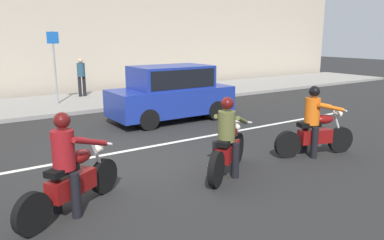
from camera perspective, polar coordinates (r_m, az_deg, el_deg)
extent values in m
plane|color=#242424|center=(8.51, -7.15, -6.17)|extent=(80.00, 80.00, 0.00)
cube|color=gray|center=(15.85, -20.37, 2.22)|extent=(40.00, 4.40, 0.14)
cube|color=silver|center=(9.08, -12.97, -5.16)|extent=(18.00, 0.14, 0.01)
cylinder|color=black|center=(8.25, 6.90, -4.29)|extent=(0.63, 0.48, 0.68)
cylinder|color=black|center=(6.95, 3.73, -7.52)|extent=(0.63, 0.48, 0.68)
cylinder|color=silver|center=(8.05, 6.73, -2.33)|extent=(0.31, 0.23, 0.71)
cube|color=maroon|center=(7.55, 5.48, -4.76)|extent=(0.81, 0.67, 0.32)
ellipsoid|color=maroon|center=(7.66, 6.01, -1.87)|extent=(0.53, 0.47, 0.22)
cube|color=black|center=(7.32, 5.11, -3.36)|extent=(0.57, 0.49, 0.10)
cylinder|color=silver|center=(7.92, 6.68, -0.19)|extent=(0.42, 0.60, 0.04)
sphere|color=silver|center=(8.03, 6.81, -1.04)|extent=(0.17, 0.17, 0.17)
cylinder|color=silver|center=(7.36, 3.58, -6.18)|extent=(0.62, 0.45, 0.07)
cylinder|color=black|center=(7.41, 6.63, -6.18)|extent=(0.21, 0.21, 0.70)
cylinder|color=black|center=(7.52, 3.68, -5.84)|extent=(0.21, 0.21, 0.70)
cylinder|color=brown|center=(7.30, 5.30, -0.96)|extent=(0.47, 0.47, 0.60)
cylinder|color=brown|center=(7.53, 7.64, -0.03)|extent=(0.62, 0.46, 0.30)
cylinder|color=brown|center=(7.65, 4.45, 0.24)|extent=(0.62, 0.46, 0.30)
sphere|color=tan|center=(7.23, 5.41, 2.31)|extent=(0.20, 0.20, 0.20)
sphere|color=#510F0F|center=(7.22, 5.42, 2.55)|extent=(0.25, 0.25, 0.25)
cylinder|color=black|center=(6.87, -13.28, -8.33)|extent=(0.59, 0.42, 0.62)
cylinder|color=black|center=(5.83, -23.20, -13.02)|extent=(0.59, 0.42, 0.62)
cylinder|color=silver|center=(6.67, -14.07, -5.91)|extent=(0.32, 0.23, 0.75)
cube|color=maroon|center=(6.27, -17.88, -9.34)|extent=(0.89, 0.69, 0.32)
ellipsoid|color=maroon|center=(6.29, -16.76, -5.39)|extent=(0.54, 0.45, 0.22)
cube|color=black|center=(6.05, -19.23, -7.30)|extent=(0.57, 0.47, 0.10)
cylinder|color=silver|center=(6.53, -14.56, -3.22)|extent=(0.39, 0.62, 0.04)
sphere|color=silver|center=(6.63, -14.05, -4.22)|extent=(0.17, 0.17, 0.17)
cylinder|color=silver|center=(6.23, -20.81, -10.92)|extent=(0.64, 0.42, 0.07)
cylinder|color=black|center=(6.08, -17.32, -10.91)|extent=(0.21, 0.21, 0.72)
cylinder|color=black|center=(6.34, -20.04, -10.12)|extent=(0.21, 0.21, 0.72)
cylinder|color=maroon|center=(5.99, -19.05, -4.37)|extent=(0.47, 0.47, 0.61)
cylinder|color=maroon|center=(6.09, -15.21, -3.22)|extent=(0.70, 0.47, 0.33)
cylinder|color=maroon|center=(6.38, -18.24, -2.71)|extent=(0.70, 0.47, 0.33)
sphere|color=tan|center=(5.90, -19.21, -0.35)|extent=(0.20, 0.20, 0.20)
sphere|color=#510F0F|center=(5.89, -19.23, -0.06)|extent=(0.25, 0.25, 0.25)
cylinder|color=black|center=(9.63, 21.68, -2.80)|extent=(0.63, 0.30, 0.63)
cylinder|color=black|center=(8.84, 14.38, -3.63)|extent=(0.63, 0.30, 0.63)
cylinder|color=silver|center=(9.47, 21.30, -0.60)|extent=(0.38, 0.17, 0.83)
cube|color=maroon|center=(9.18, 18.25, -2.36)|extent=(0.83, 0.50, 0.32)
ellipsoid|color=maroon|center=(9.21, 19.54, 0.11)|extent=(0.53, 0.37, 0.22)
cube|color=black|center=(9.01, 17.43, -0.67)|extent=(0.57, 0.38, 0.10)
cylinder|color=silver|center=(9.35, 21.20, 1.69)|extent=(0.25, 0.68, 0.04)
sphere|color=silver|center=(9.43, 21.52, 0.88)|extent=(0.17, 0.17, 0.17)
cylinder|color=silver|center=(9.17, 16.09, -3.00)|extent=(0.69, 0.28, 0.07)
cylinder|color=black|center=(8.97, 18.19, -3.31)|extent=(0.19, 0.19, 0.73)
cylinder|color=black|center=(9.28, 16.80, -2.68)|extent=(0.19, 0.19, 0.73)
cylinder|color=orange|center=(8.98, 17.88, 1.28)|extent=(0.43, 0.43, 0.62)
cylinder|color=orange|center=(8.97, 20.44, 1.80)|extent=(0.67, 0.29, 0.24)
cylinder|color=orange|center=(9.32, 18.83, 2.31)|extent=(0.67, 0.29, 0.24)
sphere|color=tan|center=(8.92, 18.18, 3.98)|extent=(0.20, 0.20, 0.20)
sphere|color=black|center=(8.92, 18.19, 4.17)|extent=(0.25, 0.25, 0.25)
cube|color=navy|center=(12.32, -3.18, 2.98)|extent=(4.03, 1.70, 0.84)
cube|color=navy|center=(12.21, -3.22, 6.59)|extent=(2.50, 1.56, 0.72)
cube|color=black|center=(12.21, -3.22, 6.59)|extent=(2.30, 1.59, 0.58)
cylinder|color=black|center=(13.05, 1.56, 2.03)|extent=(0.64, 1.76, 0.64)
cylinder|color=black|center=(11.80, -8.38, 0.75)|extent=(0.64, 1.76, 0.64)
cylinder|color=gray|center=(15.48, -20.20, 7.47)|extent=(0.08, 0.08, 2.78)
cube|color=#1959B2|center=(15.40, -20.50, 11.70)|extent=(0.44, 0.03, 0.44)
cylinder|color=black|center=(17.09, -16.75, 4.90)|extent=(0.14, 0.14, 0.87)
cylinder|color=black|center=(17.15, -16.11, 4.97)|extent=(0.14, 0.14, 0.87)
cylinder|color=#234256|center=(17.04, -16.58, 7.36)|extent=(0.34, 0.34, 0.58)
sphere|color=tan|center=(17.01, -16.67, 8.68)|extent=(0.21, 0.21, 0.21)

